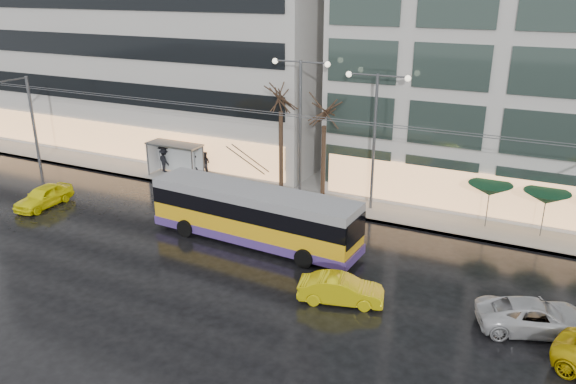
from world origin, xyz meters
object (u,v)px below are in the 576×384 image
Objects in this scene: street_lamp_near at (300,110)px; trolleybus at (254,217)px; bus_shelter at (172,151)px; taxi_a at (44,196)px.

trolleybus is at bearing -85.03° from street_lamp_near.
taxi_a is (-3.85, -8.60, -1.27)m from bus_shelter.
street_lamp_near is 17.51m from taxi_a.
bus_shelter is at bearing -179.37° from street_lamp_near.
bus_shelter is at bearing 62.93° from taxi_a.
taxi_a is at bearing -148.52° from street_lamp_near.
taxi_a is at bearing -114.12° from bus_shelter.
taxi_a is at bearing -175.04° from trolleybus.
street_lamp_near is at bearing 28.53° from taxi_a.
taxi_a is (-14.23, -8.72, -5.30)m from street_lamp_near.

